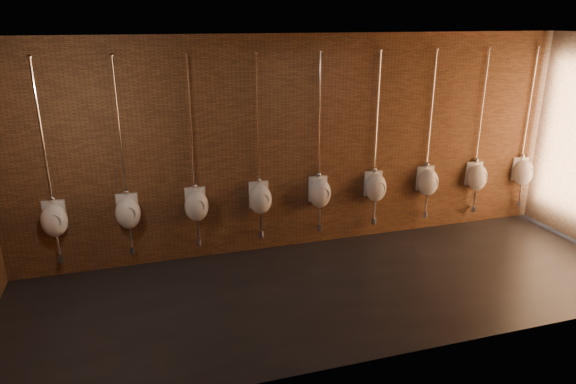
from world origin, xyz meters
name	(u,v)px	position (x,y,z in m)	size (l,w,h in m)	color
ground	(339,288)	(0.00, 0.00, 0.00)	(8.50, 8.50, 0.00)	black
room_shell	(345,140)	(0.00, 0.00, 2.01)	(8.54, 3.04, 3.22)	black
urinal_1	(54,219)	(-3.53, 1.38, 0.88)	(0.37, 0.33, 2.71)	white
urinal_2	(128,211)	(-2.60, 1.38, 0.88)	(0.37, 0.33, 2.71)	white
urinal_3	(196,205)	(-1.66, 1.38, 0.88)	(0.37, 0.33, 2.71)	white
urinal_4	(260,198)	(-0.72, 1.38, 0.88)	(0.37, 0.33, 2.71)	white
urinal_5	(320,192)	(0.22, 1.38, 0.88)	(0.37, 0.33, 2.71)	white
urinal_6	(376,186)	(1.15, 1.38, 0.88)	(0.37, 0.33, 2.71)	white
urinal_7	(428,181)	(2.09, 1.38, 0.88)	(0.37, 0.33, 2.71)	white
urinal_8	(477,176)	(3.03, 1.38, 0.88)	(0.37, 0.33, 2.71)	white
urinal_9	(523,172)	(3.97, 1.38, 0.88)	(0.37, 0.33, 2.71)	white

